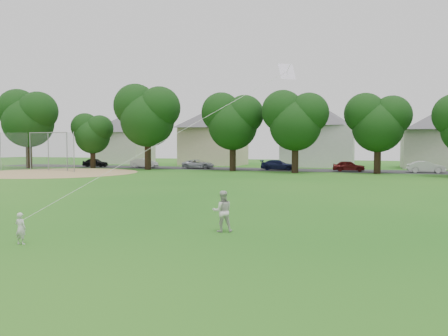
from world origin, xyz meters
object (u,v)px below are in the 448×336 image
(kite, at_px, (179,132))
(toddler, at_px, (21,228))
(older_boy, at_px, (222,211))
(baseball_backstop, at_px, (45,152))

(kite, bearing_deg, toddler, -125.29)
(older_boy, xyz_separation_m, baseball_backstop, (-31.99, 28.23, 1.56))
(older_boy, relative_size, kite, 0.12)
(baseball_backstop, bearing_deg, older_boy, -41.43)
(toddler, relative_size, baseball_backstop, 0.09)
(kite, height_order, baseball_backstop, kite)
(kite, bearing_deg, older_boy, -21.24)
(older_boy, distance_m, baseball_backstop, 42.69)
(kite, xyz_separation_m, baseball_backstop, (-29.98, 27.45, -1.27))
(toddler, bearing_deg, baseball_backstop, -52.01)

